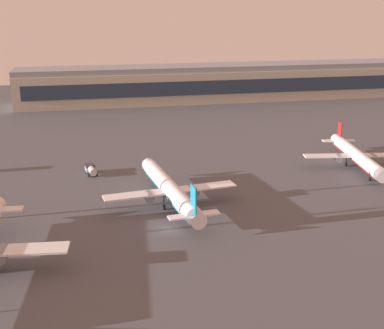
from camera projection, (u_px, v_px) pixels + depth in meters
The scene contains 5 objects.
ground_plane at pixel (169, 230), 103.22m from camera, with size 416.00×416.00×0.00m, color #4C4C51.
terminal_building at pixel (218, 83), 240.27m from camera, with size 181.86×22.40×16.40m.
airplane_far_stand at pixel (170, 190), 114.54m from camera, with size 30.29×38.81×9.96m.
airplane_taxiway_distant at pixel (356, 156), 140.99m from camera, with size 28.67×36.67×9.43m.
fuel_truck at pixel (91, 169), 136.37m from camera, with size 3.23×6.55×2.35m.
Camera 1 is at (-15.38, -93.47, 43.28)m, focal length 48.22 mm.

